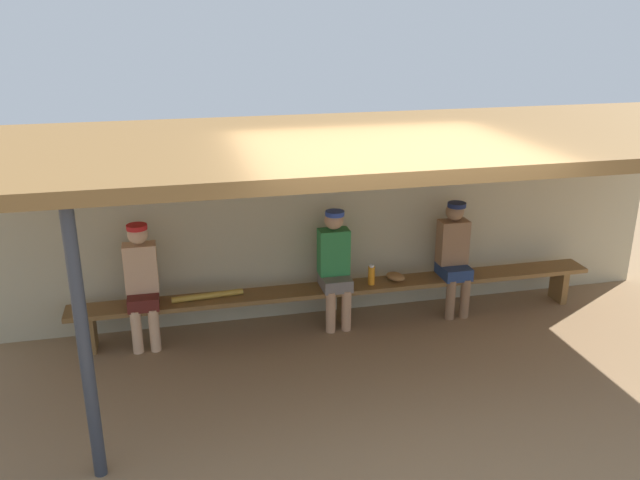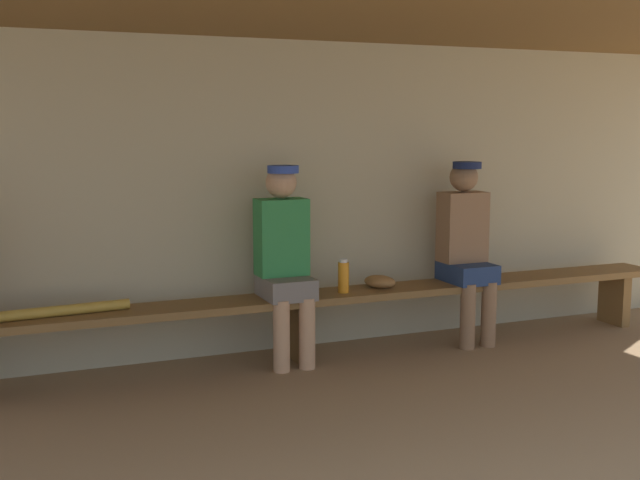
% 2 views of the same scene
% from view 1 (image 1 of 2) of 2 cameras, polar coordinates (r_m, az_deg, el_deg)
% --- Properties ---
extents(ground_plane, '(24.00, 24.00, 0.00)m').
position_cam_1_polar(ground_plane, '(6.43, 5.68, -13.10)').
color(ground_plane, '#8C6D4C').
extents(back_wall, '(8.00, 0.20, 2.20)m').
position_cam_1_polar(back_wall, '(7.70, 1.23, 1.72)').
color(back_wall, '#B7AD8C').
rests_on(back_wall, ground).
extents(dugout_roof, '(8.00, 2.80, 0.12)m').
position_cam_1_polar(dugout_roof, '(6.20, 4.31, 8.36)').
color(dugout_roof, brown).
rests_on(dugout_roof, back_wall).
extents(support_post, '(0.10, 0.10, 2.20)m').
position_cam_1_polar(support_post, '(5.17, -19.56, -8.78)').
color(support_post, '#2D333D').
rests_on(support_post, ground).
extents(bench, '(6.00, 0.36, 0.46)m').
position_cam_1_polar(bench, '(7.55, 2.04, -4.46)').
color(bench, brown).
rests_on(bench, ground).
extents(player_in_white, '(0.34, 0.42, 1.34)m').
position_cam_1_polar(player_in_white, '(7.20, -15.07, -3.30)').
color(player_in_white, '#591E19').
rests_on(player_in_white, ground).
extents(player_with_sunglasses, '(0.34, 0.42, 1.34)m').
position_cam_1_polar(player_with_sunglasses, '(7.85, 11.44, -1.08)').
color(player_with_sunglasses, navy).
rests_on(player_with_sunglasses, ground).
extents(player_in_blue, '(0.34, 0.42, 1.34)m').
position_cam_1_polar(player_in_blue, '(7.39, 1.28, -1.98)').
color(player_in_blue, slate).
rests_on(player_in_blue, ground).
extents(water_bottle_green, '(0.08, 0.08, 0.24)m').
position_cam_1_polar(water_bottle_green, '(7.54, 4.44, -3.02)').
color(water_bottle_green, orange).
rests_on(water_bottle_green, bench).
extents(baseball_glove_tan, '(0.27, 0.29, 0.09)m').
position_cam_1_polar(baseball_glove_tan, '(7.70, 6.50, -3.14)').
color(baseball_glove_tan, olive).
rests_on(baseball_glove_tan, bench).
extents(baseball_bat, '(0.77, 0.14, 0.07)m').
position_cam_1_polar(baseball_bat, '(7.29, -9.63, -4.75)').
color(baseball_bat, '#B28C33').
rests_on(baseball_bat, bench).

